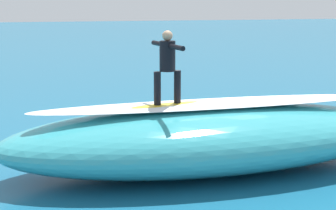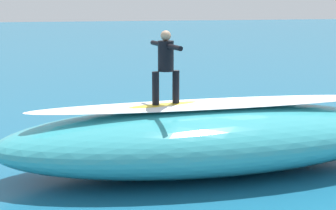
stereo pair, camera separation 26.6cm
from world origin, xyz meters
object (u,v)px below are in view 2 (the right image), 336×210
Objects in this scene: surfboard_paddling at (170,134)px; surfer_paddling at (168,129)px; surfboard_riding at (166,106)px; surfer_riding at (166,62)px.

surfer_paddling reaches higher than surfboard_paddling.
surfboard_paddling is 1.78× the size of surfer_paddling.
surfboard_riding is 1.54× the size of surfer_paddling.
surfboard_riding is 0.90m from surfer_riding.
surfboard_riding is at bearing -155.73° from surfer_paddling.
surfer_riding reaches higher than surfer_paddling.
surfboard_riding is 3.14m from surfer_paddling.
surfboard_riding is 3.31m from surfboard_paddling.
surfboard_riding is 1.43× the size of surfer_riding.
surfer_paddling is (-0.57, -2.84, -1.21)m from surfboard_riding.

